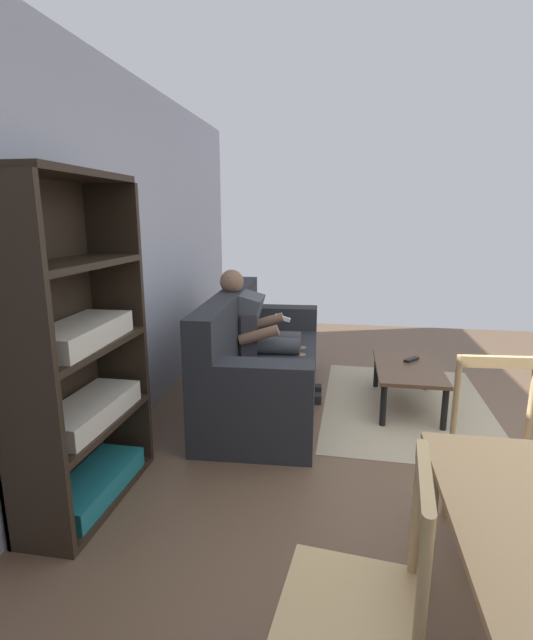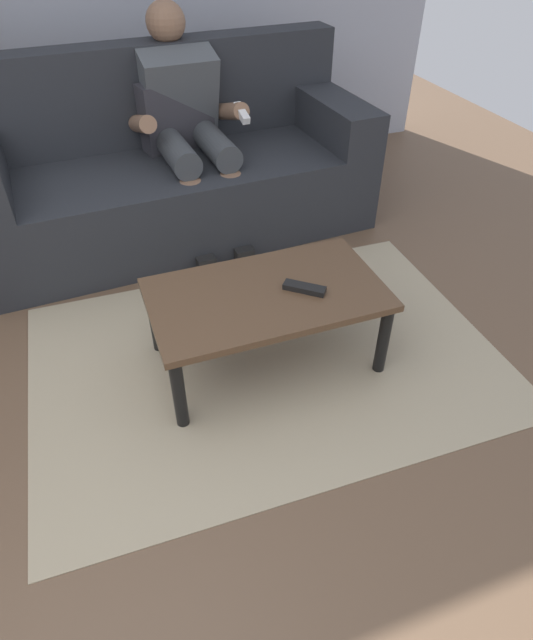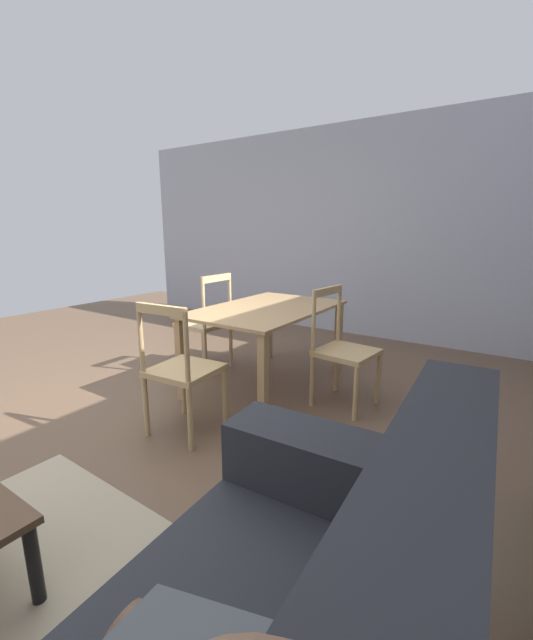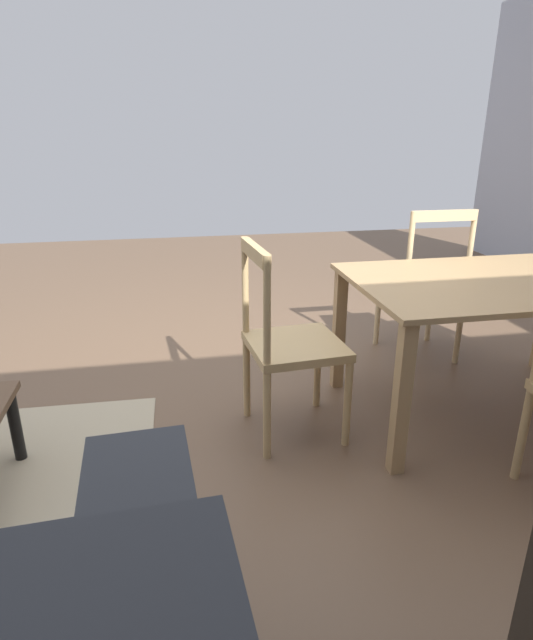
% 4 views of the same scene
% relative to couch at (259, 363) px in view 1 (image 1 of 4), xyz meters
% --- Properties ---
extents(wall_back, '(6.89, 0.12, 2.66)m').
position_rel_couch_xyz_m(wall_back, '(-1.32, 0.96, 0.98)').
color(wall_back, '#B2B7C6').
rests_on(wall_back, ground_plane).
extents(couch, '(2.21, 0.97, 0.97)m').
position_rel_couch_xyz_m(couch, '(0.00, 0.00, 0.00)').
color(couch, '#282B30').
rests_on(couch, ground_plane).
extents(person_lounging, '(0.61, 0.92, 1.16)m').
position_rel_couch_xyz_m(person_lounging, '(0.11, 0.01, 0.26)').
color(person_lounging, '#4C5156').
rests_on(person_lounging, ground_plane).
extents(coffee_table, '(0.94, 0.54, 0.37)m').
position_rel_couch_xyz_m(coffee_table, '(0.09, -1.29, -0.03)').
color(coffee_table, brown).
rests_on(coffee_table, ground_plane).
extents(tv_remote, '(0.16, 0.15, 0.02)m').
position_rel_couch_xyz_m(tv_remote, '(0.24, -1.33, 0.03)').
color(tv_remote, black).
rests_on(tv_remote, coffee_table).
extents(bookshelf, '(0.95, 0.36, 1.85)m').
position_rel_couch_xyz_m(bookshelf, '(-1.61, 0.72, 0.44)').
color(bookshelf, '#2D2319').
rests_on(bookshelf, ground_plane).
extents(dining_chair_near_wall, '(0.46, 0.46, 0.93)m').
position_rel_couch_xyz_m(dining_chair_near_wall, '(-2.60, -0.80, 0.10)').
color(dining_chair_near_wall, tan).
rests_on(dining_chair_near_wall, ground_plane).
extents(dining_chair_facing_couch, '(0.45, 0.45, 0.93)m').
position_rel_couch_xyz_m(dining_chair_facing_couch, '(-1.56, -1.52, 0.10)').
color(dining_chair_facing_couch, tan).
rests_on(dining_chair_facing_couch, ground_plane).
extents(area_rug, '(2.03, 1.44, 0.01)m').
position_rel_couch_xyz_m(area_rug, '(0.09, -1.29, -0.35)').
color(area_rug, tan).
rests_on(area_rug, ground_plane).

